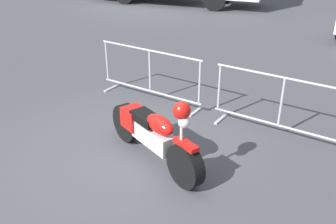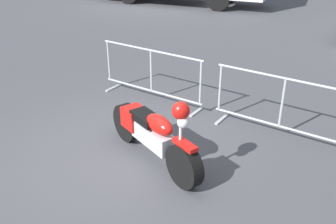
{
  "view_description": "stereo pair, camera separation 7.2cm",
  "coord_description": "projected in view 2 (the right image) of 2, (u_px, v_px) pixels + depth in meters",
  "views": [
    {
      "loc": [
        3.33,
        -3.66,
        3.2
      ],
      "look_at": [
        0.51,
        0.61,
        0.65
      ],
      "focal_mm": 40.0,
      "sensor_mm": 36.0,
      "label": 1
    },
    {
      "loc": [
        3.39,
        -3.62,
        3.2
      ],
      "look_at": [
        0.51,
        0.61,
        0.65
      ],
      "focal_mm": 40.0,
      "sensor_mm": 36.0,
      "label": 2
    }
  ],
  "objects": [
    {
      "name": "ground_plane",
      "position": [
        119.0,
        156.0,
        5.82
      ],
      "size": [
        120.0,
        120.0,
        0.0
      ],
      "primitive_type": "plane",
      "color": "#424247"
    },
    {
      "name": "motorcycle",
      "position": [
        153.0,
        133.0,
        5.51
      ],
      "size": [
        2.09,
        0.91,
        1.22
      ],
      "rotation": [
        0.0,
        0.0,
        -0.35
      ],
      "color": "black",
      "rests_on": "ground"
    },
    {
      "name": "crowd_barrier_near",
      "position": [
        151.0,
        74.0,
        7.44
      ],
      "size": [
        2.35,
        0.44,
        1.07
      ],
      "rotation": [
        0.0,
        0.0,
        0.0
      ],
      "color": "#9EA0A5",
      "rests_on": "ground"
    },
    {
      "name": "crowd_barrier_far",
      "position": [
        282.0,
        107.0,
        6.1
      ],
      "size": [
        2.35,
        0.44,
        1.07
      ],
      "rotation": [
        0.0,
        0.0,
        0.0
      ],
      "color": "#9EA0A5",
      "rests_on": "ground"
    }
  ]
}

